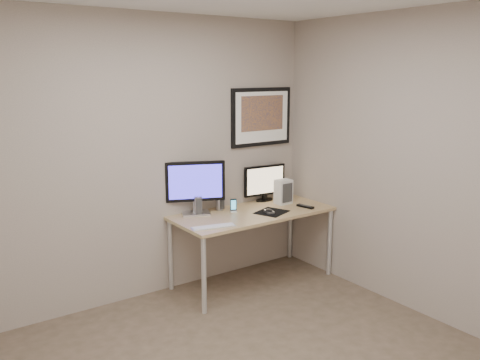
% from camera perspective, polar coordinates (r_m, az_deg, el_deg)
% --- Properties ---
extents(room, '(3.60, 3.60, 3.60)m').
position_cam_1_polar(room, '(3.54, -2.75, 4.95)').
color(room, white).
rests_on(room, ground).
extents(desk, '(1.60, 0.70, 0.73)m').
position_cam_1_polar(desk, '(5.02, 1.47, -4.31)').
color(desk, '#A57A50').
rests_on(desk, floor).
extents(framed_art, '(0.75, 0.04, 0.60)m').
position_cam_1_polar(framed_art, '(5.32, 2.42, 7.10)').
color(framed_art, black).
rests_on(framed_art, room).
extents(monitor_large, '(0.54, 0.27, 0.52)m').
position_cam_1_polar(monitor_large, '(4.87, -5.03, -0.60)').
color(monitor_large, '#B1B1B6').
rests_on(monitor_large, desk).
extents(monitor_tv, '(0.49, 0.13, 0.38)m').
position_cam_1_polar(monitor_tv, '(5.39, 2.78, -0.22)').
color(monitor_tv, black).
rests_on(monitor_tv, desk).
extents(speaker_left, '(0.10, 0.10, 0.19)m').
position_cam_1_polar(speaker_left, '(4.87, -4.71, -2.91)').
color(speaker_left, '#B1B1B6').
rests_on(speaker_left, desk).
extents(speaker_right, '(0.09, 0.09, 0.19)m').
position_cam_1_polar(speaker_right, '(5.05, -2.32, -2.36)').
color(speaker_right, '#B1B1B6').
rests_on(speaker_right, desk).
extents(phone_dock, '(0.08, 0.08, 0.14)m').
position_cam_1_polar(phone_dock, '(4.98, -0.74, -2.87)').
color(phone_dock, black).
rests_on(phone_dock, desk).
extents(keyboard, '(0.41, 0.19, 0.01)m').
position_cam_1_polar(keyboard, '(4.52, -3.00, -5.26)').
color(keyboard, silver).
rests_on(keyboard, desk).
extents(mousepad, '(0.37, 0.35, 0.00)m').
position_cam_1_polar(mousepad, '(5.00, 3.58, -3.62)').
color(mousepad, black).
rests_on(mousepad, desk).
extents(mouse, '(0.10, 0.13, 0.04)m').
position_cam_1_polar(mouse, '(4.96, 3.29, -3.47)').
color(mouse, black).
rests_on(mouse, mousepad).
extents(remote, '(0.09, 0.20, 0.02)m').
position_cam_1_polar(remote, '(5.20, 7.34, -2.94)').
color(remote, black).
rests_on(remote, desk).
extents(fan_unit, '(0.17, 0.13, 0.25)m').
position_cam_1_polar(fan_unit, '(5.30, 4.89, -1.32)').
color(fan_unit, silver).
rests_on(fan_unit, desk).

